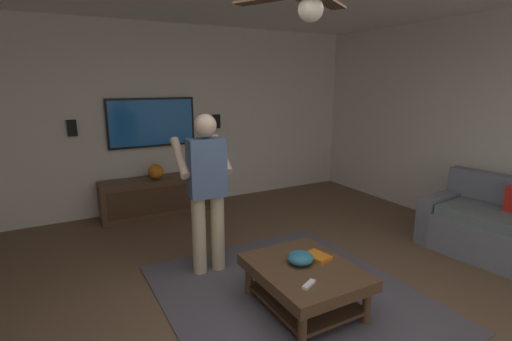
# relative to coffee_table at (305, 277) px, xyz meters

# --- Properties ---
(wall_back_tv) EXTENTS (0.10, 6.87, 2.78)m
(wall_back_tv) POSITION_rel_coffee_table_xyz_m (3.40, 0.27, 1.10)
(wall_back_tv) COLOR silver
(wall_back_tv) RESTS_ON ground
(area_rug) EXTENTS (2.48, 2.19, 0.01)m
(area_rug) POSITION_rel_coffee_table_xyz_m (0.20, 0.00, -0.29)
(area_rug) COLOR #514C56
(area_rug) RESTS_ON ground
(coffee_table) EXTENTS (1.00, 0.80, 0.40)m
(coffee_table) POSITION_rel_coffee_table_xyz_m (0.00, 0.00, 0.00)
(coffee_table) COLOR #513823
(coffee_table) RESTS_ON ground
(media_console) EXTENTS (0.45, 1.70, 0.55)m
(media_console) POSITION_rel_coffee_table_xyz_m (3.07, 0.42, -0.02)
(media_console) COLOR #513823
(media_console) RESTS_ON ground
(tv) EXTENTS (0.05, 1.29, 0.73)m
(tv) POSITION_rel_coffee_table_xyz_m (3.31, 0.42, 1.05)
(tv) COLOR black
(person_standing) EXTENTS (0.56, 0.57, 1.64)m
(person_standing) POSITION_rel_coffee_table_xyz_m (1.05, 0.47, 0.64)
(person_standing) COLOR #C6B793
(person_standing) RESTS_ON ground
(bowl) EXTENTS (0.23, 0.23, 0.10)m
(bowl) POSITION_rel_coffee_table_xyz_m (0.06, 0.01, 0.16)
(bowl) COLOR teal
(bowl) RESTS_ON coffee_table
(remote_white) EXTENTS (0.11, 0.15, 0.02)m
(remote_white) POSITION_rel_coffee_table_xyz_m (-0.28, 0.16, 0.12)
(remote_white) COLOR white
(remote_white) RESTS_ON coffee_table
(remote_black) EXTENTS (0.05, 0.15, 0.02)m
(remote_black) POSITION_rel_coffee_table_xyz_m (0.10, -0.12, 0.12)
(remote_black) COLOR black
(remote_black) RESTS_ON coffee_table
(book) EXTENTS (0.25, 0.20, 0.04)m
(book) POSITION_rel_coffee_table_xyz_m (0.07, -0.19, 0.12)
(book) COLOR orange
(book) RESTS_ON coffee_table
(vase_round) EXTENTS (0.22, 0.22, 0.22)m
(vase_round) POSITION_rel_coffee_table_xyz_m (3.04, 0.48, 0.36)
(vase_round) COLOR orange
(vase_round) RESTS_ON media_console
(wall_speaker_left) EXTENTS (0.06, 0.12, 0.22)m
(wall_speaker_left) POSITION_rel_coffee_table_xyz_m (3.32, -0.62, 1.02)
(wall_speaker_left) COLOR black
(wall_speaker_right) EXTENTS (0.06, 0.12, 0.22)m
(wall_speaker_right) POSITION_rel_coffee_table_xyz_m (3.32, 1.50, 1.03)
(wall_speaker_right) COLOR black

